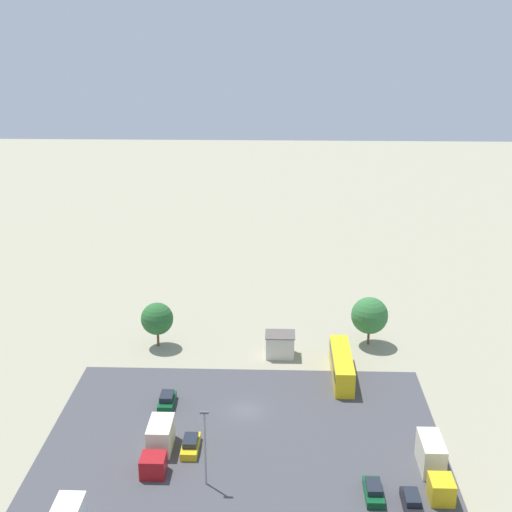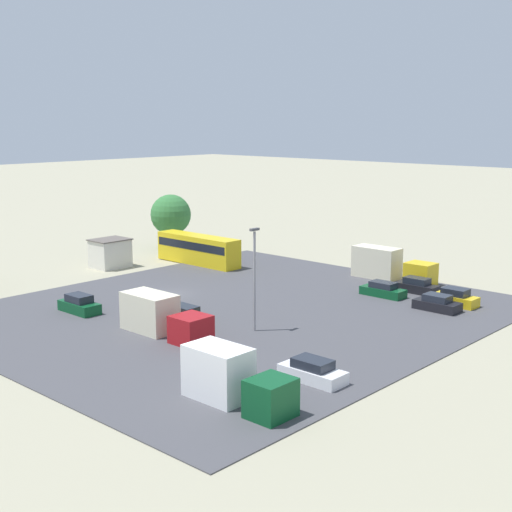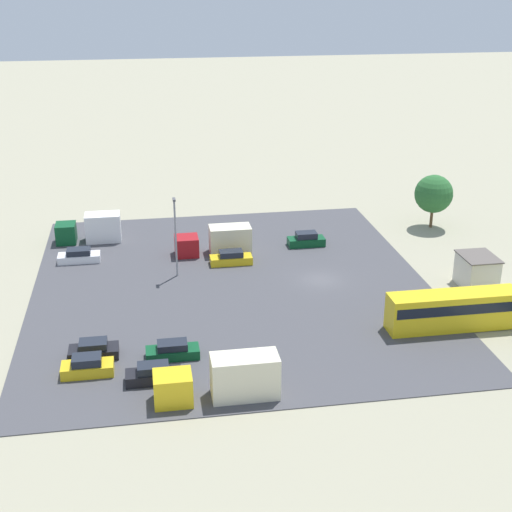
{
  "view_description": "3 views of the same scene",
  "coord_description": "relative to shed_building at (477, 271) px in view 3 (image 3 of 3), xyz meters",
  "views": [
    {
      "loc": [
        -3.8,
        75.76,
        45.28
      ],
      "look_at": [
        -1.99,
        23.31,
        27.66
      ],
      "focal_mm": 50.0,
      "sensor_mm": 36.0,
      "label": 1
    },
    {
      "loc": [
        44.17,
        51.95,
        16.92
      ],
      "look_at": [
        1.8,
        13.15,
        5.84
      ],
      "focal_mm": 50.0,
      "sensor_mm": 36.0,
      "label": 2
    },
    {
      "loc": [
        -65.08,
        17.41,
        29.74
      ],
      "look_at": [
        -2.3,
        7.09,
        4.07
      ],
      "focal_mm": 50.0,
      "sensor_mm": 36.0,
      "label": 3
    }
  ],
  "objects": [
    {
      "name": "bus",
      "position": [
        -8.13,
        6.14,
        0.22
      ],
      "size": [
        2.51,
        11.76,
        3.35
      ],
      "color": "gold",
      "rests_on": "ground"
    },
    {
      "name": "shed_building",
      "position": [
        0.0,
        0.0,
        0.0
      ],
      "size": [
        4.17,
        3.42,
        3.32
      ],
      "color": "silver",
      "rests_on": "ground"
    },
    {
      "name": "tree_near_shed",
      "position": [
        17.66,
        -2.45,
        2.62
      ],
      "size": [
        4.65,
        4.65,
        6.63
      ],
      "color": "brown",
      "rests_on": "ground"
    },
    {
      "name": "parked_car_0",
      "position": [
        -10.92,
        37.66,
        -0.93
      ],
      "size": [
        1.83,
        4.07,
        1.59
      ],
      "color": "gold",
      "rests_on": "ground"
    },
    {
      "name": "parked_car_5",
      "position": [
        -8.21,
        37.3,
        -0.99
      ],
      "size": [
        1.93,
        4.05,
        1.44
      ],
      "rotation": [
        0.0,
        0.0,
        3.14
      ],
      "color": "black",
      "rests_on": "ground"
    },
    {
      "name": "parked_truck_0",
      "position": [
        19.29,
        38.59,
        -0.09
      ],
      "size": [
        2.56,
        7.41,
        3.26
      ],
      "color": "#0C4723",
      "rests_on": "ground"
    },
    {
      "name": "parked_car_4",
      "position": [
        -12.85,
        32.57,
        -0.96
      ],
      "size": [
        1.71,
        4.3,
        1.5
      ],
      "rotation": [
        0.0,
        0.0,
        3.14
      ],
      "color": "black",
      "rests_on": "ground"
    },
    {
      "name": "light_pole_lot_centre",
      "position": [
        7.45,
        29.51,
        3.04
      ],
      "size": [
        0.9,
        0.28,
        8.39
      ],
      "color": "gray",
      "rests_on": "ground"
    },
    {
      "name": "ground_plane",
      "position": [
        4.05,
        15.05,
        -1.67
      ],
      "size": [
        400.0,
        400.0,
        0.0
      ],
      "primitive_type": "plane",
      "color": "gray"
    },
    {
      "name": "parked_car_3",
      "position": [
        13.08,
        39.84,
        -0.98
      ],
      "size": [
        1.93,
        4.51,
        1.46
      ],
      "color": "silver",
      "rests_on": "ground"
    },
    {
      "name": "parked_car_2",
      "position": [
        13.8,
        14.29,
        -0.91
      ],
      "size": [
        1.8,
        4.22,
        1.61
      ],
      "rotation": [
        0.0,
        0.0,
        3.14
      ],
      "color": "#0C4723",
      "rests_on": "ground"
    },
    {
      "name": "parked_car_6",
      "position": [
        -9.37,
        30.91,
        -1.0
      ],
      "size": [
        1.75,
        4.37,
        1.4
      ],
      "color": "#0C4723",
      "rests_on": "ground"
    },
    {
      "name": "parked_truck_2",
      "position": [
        13.09,
        24.59,
        -0.18
      ],
      "size": [
        2.58,
        8.49,
        3.07
      ],
      "color": "maroon",
      "rests_on": "ground"
    },
    {
      "name": "parked_truck_1",
      "position": [
        -15.93,
        27.38,
        -0.06
      ],
      "size": [
        2.36,
        9.26,
        3.32
      ],
      "color": "gold",
      "rests_on": "ground"
    },
    {
      "name": "parked_car_1",
      "position": [
        9.77,
        23.56,
        -0.97
      ],
      "size": [
        1.79,
        4.52,
        1.49
      ],
      "color": "gold",
      "rests_on": "ground"
    },
    {
      "name": "parking_lot_surface",
      "position": [
        4.05,
        24.25,
        -1.63
      ],
      "size": [
        44.53,
        39.42,
        0.08
      ],
      "color": "#424247",
      "rests_on": "ground"
    }
  ]
}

